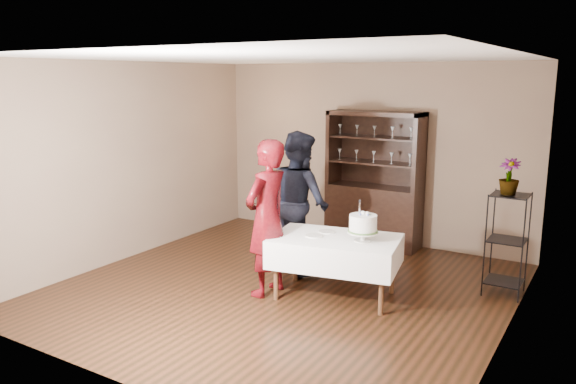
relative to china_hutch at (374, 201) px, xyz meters
name	(u,v)px	position (x,y,z in m)	size (l,w,h in m)	color
floor	(284,288)	(-0.20, -2.25, -0.66)	(5.00, 5.00, 0.00)	black
ceiling	(283,57)	(-0.20, -2.25, 2.04)	(5.00, 5.00, 0.00)	white
back_wall	(369,153)	(-0.20, 0.25, 0.69)	(5.00, 0.02, 2.70)	brown
wall_left	(129,161)	(-2.70, -2.25, 0.69)	(0.02, 5.00, 2.70)	brown
wall_right	(513,203)	(2.30, -2.25, 0.69)	(0.02, 5.00, 2.70)	brown
china_hutch	(374,201)	(0.00, 0.00, 0.00)	(1.40, 0.48, 2.00)	black
plant_etagere	(507,240)	(2.08, -1.05, -0.01)	(0.42, 0.42, 1.20)	black
cake_table	(335,251)	(0.43, -2.15, -0.12)	(1.56, 1.13, 0.71)	white
woman	(267,218)	(-0.29, -2.46, 0.24)	(0.66, 0.43, 1.81)	#37050C
man	(299,202)	(-0.39, -1.55, 0.25)	(0.89, 0.69, 1.83)	black
cake	(363,225)	(0.75, -2.13, 0.23)	(0.37, 0.37, 0.47)	silver
plate_near	(314,236)	(0.20, -2.24, 0.05)	(0.20, 0.20, 0.01)	silver
plate_far	(327,232)	(0.25, -2.01, 0.05)	(0.19, 0.19, 0.01)	silver
potted_plant	(509,177)	(2.05, -1.07, 0.73)	(0.23, 0.23, 0.41)	#426731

